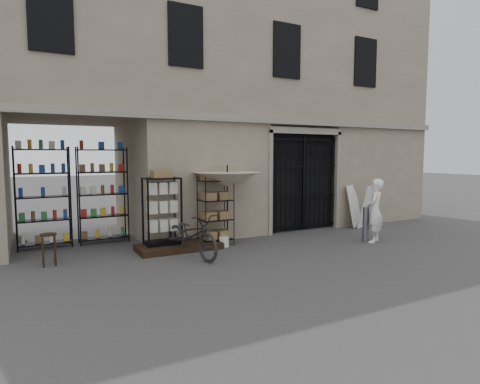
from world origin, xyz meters
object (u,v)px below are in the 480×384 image
wire_rack (216,212)px  shopkeeper (374,242)px  display_cabinet (162,215)px  white_bucket (224,242)px  wooden_stool (49,249)px  easel_sign (360,206)px  bicycle (192,257)px  market_umbrella (227,176)px  steel_bollard (366,224)px

wire_rack → shopkeeper: wire_rack is taller
display_cabinet → white_bucket: bearing=-6.0°
display_cabinet → shopkeeper: bearing=-11.5°
wooden_stool → easel_sign: 8.89m
white_bucket → wooden_stool: (-3.95, 0.17, 0.23)m
white_bucket → display_cabinet: bearing=167.0°
bicycle → display_cabinet: bearing=101.8°
market_umbrella → easel_sign: market_umbrella is taller
display_cabinet → bicycle: 1.31m
bicycle → market_umbrella: bearing=18.5°
steel_bollard → shopkeeper: bearing=-67.8°
shopkeeper → easel_sign: bearing=-157.4°
white_bucket → bicycle: bicycle is taller
market_umbrella → shopkeeper: size_ratio=1.47×
market_umbrella → shopkeeper: 4.25m
bicycle → wooden_stool: size_ratio=2.84×
steel_bollard → bicycle: bearing=172.3°
easel_sign → display_cabinet: bearing=157.3°
shopkeeper → bicycle: bearing=-42.3°
display_cabinet → wooden_stool: bearing=-169.1°
white_bucket → steel_bollard: size_ratio=0.28×
display_cabinet → bicycle: display_cabinet is taller
market_umbrella → bicycle: bearing=-148.8°
display_cabinet → white_bucket: size_ratio=6.88×
display_cabinet → market_umbrella: 1.92m
white_bucket → steel_bollard: (3.63, -1.18, 0.33)m
white_bucket → shopkeeper: (3.72, -1.40, -0.12)m
wooden_stool → steel_bollard: bearing=-10.1°
display_cabinet → wire_rack: size_ratio=0.99×
market_umbrella → wooden_stool: (-4.17, -0.06, -1.41)m
wooden_stool → steel_bollard: size_ratio=0.74×
display_cabinet → wooden_stool: 2.54m
wooden_stool → bicycle: bearing=-14.0°
display_cabinet → easel_sign: bearing=6.9°
easel_sign → bicycle: bearing=165.6°
market_umbrella → easel_sign: bearing=1.2°
wire_rack → easel_sign: (5.04, 0.06, -0.18)m
display_cabinet → steel_bollard: display_cabinet is taller
white_bucket → easel_sign: 4.98m
market_umbrella → bicycle: (-1.29, -0.78, -1.77)m
steel_bollard → white_bucket: bearing=162.0°
wire_rack → shopkeeper: (3.82, -1.67, -0.86)m
steel_bollard → wooden_stool: bearing=169.9°
display_cabinet → steel_bollard: (5.10, -1.52, -0.42)m
steel_bollard → shopkeeper: 0.51m
white_bucket → wire_rack: bearing=110.3°
wire_rack → bicycle: bearing=-163.2°
bicycle → easel_sign: (6.01, 0.88, 0.68)m
white_bucket → easel_sign: (4.94, 0.33, 0.55)m
white_bucket → wooden_stool: wooden_stool is taller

